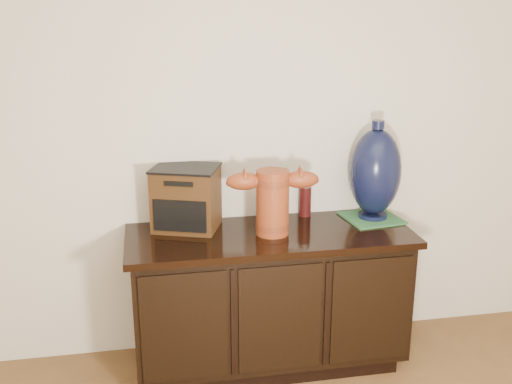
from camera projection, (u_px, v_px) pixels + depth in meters
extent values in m
plane|color=beige|center=(260.00, 118.00, 3.15)|extent=(4.50, 0.00, 4.50)
cube|color=black|center=(269.00, 355.00, 3.27)|extent=(1.29, 0.45, 0.08)
cube|color=black|center=(269.00, 295.00, 3.16)|extent=(1.40, 0.50, 0.64)
cube|color=black|center=(270.00, 236.00, 3.06)|extent=(1.46, 0.56, 0.03)
cube|color=black|center=(184.00, 328.00, 2.84)|extent=(0.41, 0.01, 0.56)
cube|color=black|center=(280.00, 319.00, 2.92)|extent=(0.41, 0.01, 0.56)
cube|color=black|center=(371.00, 310.00, 3.00)|extent=(0.41, 0.01, 0.56)
cylinder|color=#933D1A|center=(273.00, 203.00, 2.99)|extent=(0.18, 0.18, 0.33)
cylinder|color=#42160C|center=(272.00, 225.00, 3.03)|extent=(0.18, 0.18, 0.03)
cylinder|color=#42160C|center=(273.00, 181.00, 2.96)|extent=(0.18, 0.18, 0.03)
ellipsoid|color=#933D1A|center=(244.00, 181.00, 2.94)|extent=(0.18, 0.10, 0.09)
ellipsoid|color=#933D1A|center=(301.00, 179.00, 2.98)|extent=(0.18, 0.10, 0.09)
cube|color=#3D230F|center=(186.00, 199.00, 3.08)|extent=(0.38, 0.35, 0.32)
cube|color=black|center=(180.00, 216.00, 2.97)|extent=(0.26, 0.10, 0.16)
cube|color=black|center=(185.00, 168.00, 3.03)|extent=(0.40, 0.36, 0.01)
cube|color=#2C6336|center=(371.00, 218.00, 3.26)|extent=(0.32, 0.32, 0.01)
cylinder|color=black|center=(373.00, 215.00, 3.25)|extent=(0.15, 0.15, 0.02)
ellipsoid|color=black|center=(375.00, 172.00, 3.18)|extent=(0.31, 0.31, 0.47)
cylinder|color=black|center=(378.00, 125.00, 3.11)|extent=(0.07, 0.07, 0.04)
cylinder|color=#510E0E|center=(305.00, 201.00, 3.28)|extent=(0.07, 0.07, 0.16)
cylinder|color=silver|center=(306.00, 184.00, 3.26)|extent=(0.06, 0.06, 0.03)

